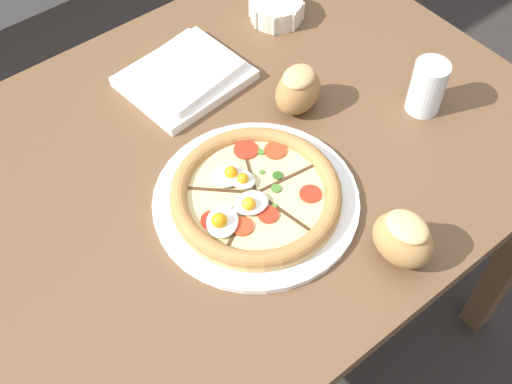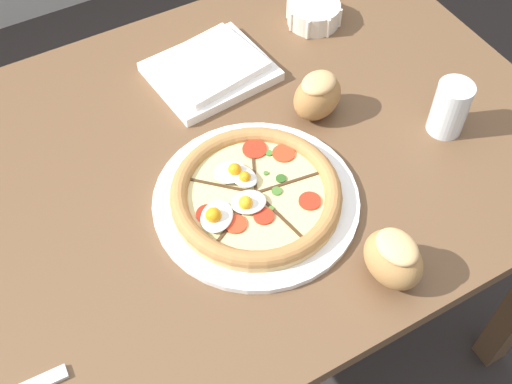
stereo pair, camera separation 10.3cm
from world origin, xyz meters
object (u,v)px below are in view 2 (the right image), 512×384
Objects in this scene: bread_piece_mid at (317,95)px; ramekin_bowl at (314,13)px; dining_table at (220,195)px; bread_piece_far at (394,258)px; water_glass at (449,111)px; napkin_folded at (210,69)px; pizza at (255,196)px.

ramekin_bowl is at bearing 58.54° from bread_piece_mid.
bread_piece_far is (0.12, -0.34, 0.16)m from dining_table.
dining_table is 11.62× the size of bread_piece_far.
water_glass is (0.40, -0.14, 0.15)m from dining_table.
ramekin_bowl is 0.27m from napkin_folded.
ramekin_bowl reaches higher than napkin_folded.
dining_table is 10.84× the size of bread_piece_mid.
ramekin_bowl is (0.35, 0.24, 0.13)m from dining_table.
dining_table is at bearing 160.58° from water_glass.
bread_piece_far is at bearing -69.84° from dining_table.
napkin_folded is (-0.26, -0.04, -0.01)m from ramekin_bowl.
napkin_folded is 0.54m from bread_piece_far.
water_glass is at bearing -3.25° from pizza.
napkin_folded is at bearing 76.42° from pizza.
water_glass is (0.38, -0.02, 0.03)m from pizza.
bread_piece_mid is at bearing 75.79° from bread_piece_far.
pizza is at bearing -147.88° from bread_piece_mid.
pizza is at bearing 176.75° from water_glass.
bread_piece_far is at bearing -86.05° from napkin_folded.
bread_piece_far reaches higher than napkin_folded.
water_glass is (0.18, -0.15, -0.00)m from bread_piece_mid.
dining_table is 11.96× the size of water_glass.
pizza reaches higher than dining_table.
ramekin_bowl is at bearing 8.58° from napkin_folded.
pizza is 0.39m from water_glass.
dining_table is 0.39m from bread_piece_far.
bread_piece_mid is at bearing 32.12° from pizza.
bread_piece_mid reaches higher than ramekin_bowl.
ramekin_bowl is at bearing 68.41° from bread_piece_far.
bread_piece_far is (0.04, -0.54, 0.03)m from napkin_folded.
napkin_folded is 2.21× the size of bread_piece_far.
water_glass is (0.31, -0.34, 0.03)m from napkin_folded.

